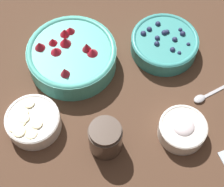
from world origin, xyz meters
name	(u,v)px	position (x,y,z in m)	size (l,w,h in m)	color
ground_plane	(119,86)	(0.00, 0.00, 0.00)	(4.00, 4.00, 0.00)	#4C3323
bowl_strawberries	(72,55)	(0.12, -0.08, 0.04)	(0.24, 0.24, 0.09)	#47AD9E
bowl_blueberries	(164,43)	(-0.13, -0.11, 0.03)	(0.18, 0.18, 0.06)	teal
bowl_bananas	(33,121)	(0.22, 0.10, 0.03)	(0.13, 0.13, 0.05)	white
bowl_cream	(183,129)	(-0.14, 0.14, 0.03)	(0.12, 0.12, 0.05)	white
jar_chocolate	(105,138)	(0.04, 0.16, 0.04)	(0.08, 0.08, 0.09)	#4C3D33
spoon	(208,95)	(-0.23, 0.04, 0.00)	(0.13, 0.07, 0.01)	#B2B2B7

